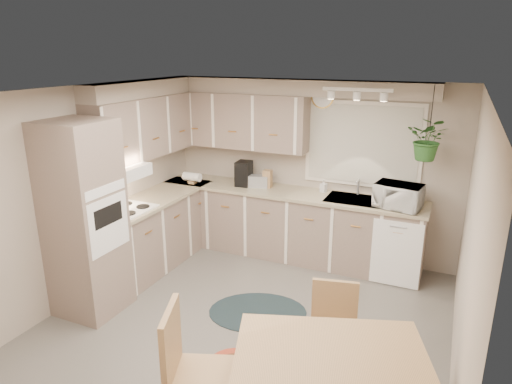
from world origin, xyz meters
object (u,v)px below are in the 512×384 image
at_px(chair_left, 203,373).
at_px(pet_bed, 235,371).
at_px(chair_back, 332,339).
at_px(braided_rug, 258,312).
at_px(microwave, 399,193).

height_order(chair_left, pet_bed, chair_left).
relative_size(chair_left, chair_back, 1.16).
height_order(braided_rug, microwave, microwave).
relative_size(pet_bed, microwave, 0.95).
xyz_separation_m(chair_back, microwave, (0.19, 2.18, 0.68)).
xyz_separation_m(chair_back, braided_rug, (-1.02, 0.76, -0.44)).
height_order(chair_left, chair_back, chair_left).
bearing_deg(chair_back, braided_rug, -49.26).
distance_m(braided_rug, microwave, 2.18).
relative_size(braided_rug, pet_bed, 2.12).
bearing_deg(chair_left, microwave, 142.42).
distance_m(chair_back, braided_rug, 1.35).
height_order(pet_bed, microwave, microwave).
bearing_deg(pet_bed, chair_back, 19.22).
bearing_deg(pet_bed, braided_rug, 102.97).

